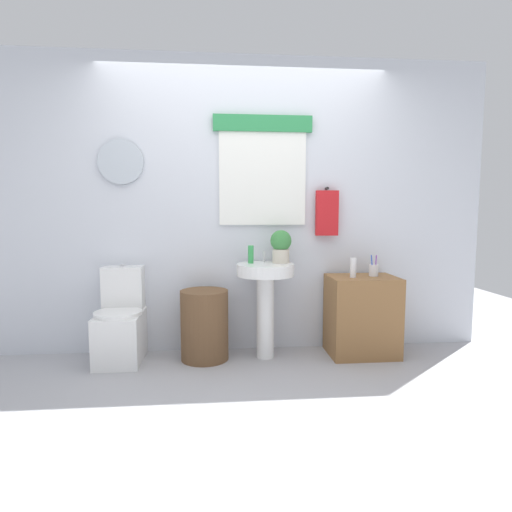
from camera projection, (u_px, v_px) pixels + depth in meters
The scene contains 11 objects.
ground_plane at pixel (255, 402), 2.78m from camera, with size 8.00×8.00×0.00m, color #A3A3A8.
back_wall at pixel (244, 205), 3.78m from camera, with size 4.40×0.18×2.60m.
toilet at pixel (121, 325), 3.53m from camera, with size 0.38×0.51×0.80m.
laundry_hamper at pixel (204, 325), 3.56m from camera, with size 0.40×0.40×0.59m, color brown.
pedestal_sink at pixel (265, 289), 3.57m from camera, with size 0.49×0.49×0.81m.
faucet at pixel (264, 256), 3.67m from camera, with size 0.03×0.03×0.10m, color silver.
wooden_cabinet at pixel (362, 316), 3.68m from camera, with size 0.58×0.44×0.69m, color olive.
soap_bottle at pixel (251, 254), 3.58m from camera, with size 0.05×0.05×0.15m, color green.
potted_plant at pixel (281, 245), 3.61m from camera, with size 0.18×0.18×0.28m.
lotion_bottle at pixel (353, 268), 3.58m from camera, with size 0.05×0.05×0.17m, color white.
toothbrush_cup at pixel (374, 270), 3.66m from camera, with size 0.08×0.08×0.18m.
Camera 1 is at (-0.23, -2.65, 1.25)m, focal length 29.54 mm.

